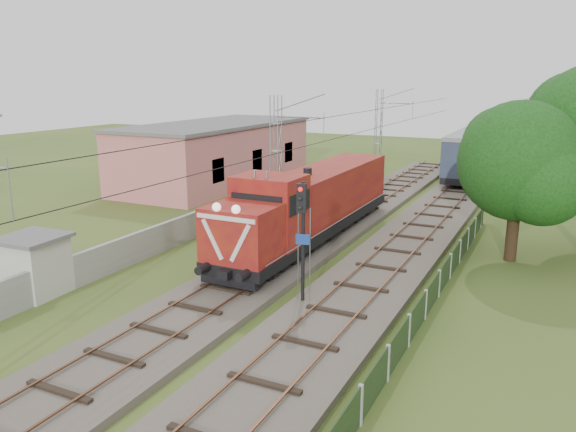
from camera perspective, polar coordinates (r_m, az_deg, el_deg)
The scene contains 13 objects.
ground at distance 22.77m, azimuth -8.44°, elevation -9.47°, with size 140.00×140.00×0.00m, color #38501E.
track_main at distance 28.35m, azimuth -0.43°, elevation -4.17°, with size 4.20×70.00×0.45m.
track_side at distance 38.77m, azimuth 14.96°, elevation 0.30°, with size 4.20×80.00×0.45m.
catenary at distance 33.11m, azimuth -1.13°, elevation 5.33°, with size 3.31×70.00×8.00m.
boundary_wall at distance 35.48m, azimuth -6.21°, elevation 0.40°, with size 0.25×40.00×1.50m, color #9E9E99.
station_building at distance 49.62m, azimuth -7.19°, elevation 6.42°, with size 8.40×20.40×5.22m.
fence at distance 22.14m, azimuth 13.76°, elevation -8.73°, with size 0.12×32.00×1.20m.
locomotive at distance 30.70m, azimuth 2.35°, elevation 1.31°, with size 3.09×17.63×4.48m.
coach_rake at distance 105.97m, azimuth 22.61°, elevation 9.39°, with size 3.23×120.89×3.74m.
signal_post at distance 21.64m, azimuth 1.45°, elevation -0.70°, with size 0.56×0.44×5.12m.
relay_hut at distance 25.98m, azimuth -24.37°, elevation -4.56°, with size 2.62×2.62×2.57m.
tree_a at distance 29.49m, azimuth 22.58°, elevation 5.03°, with size 6.15×5.86×7.97m.
tree_c at distance 51.53m, azimuth 26.16°, elevation 8.16°, with size 6.31×6.01×8.18m.
Camera 1 is at (12.07, -17.10, 8.95)m, focal length 35.00 mm.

